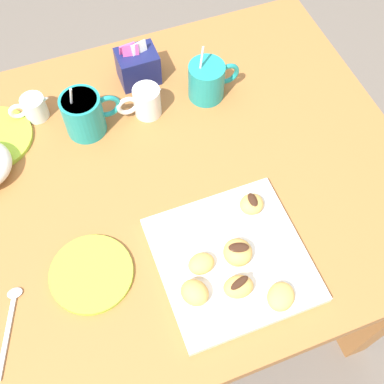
# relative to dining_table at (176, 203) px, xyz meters

# --- Properties ---
(ground_plane) EXTENTS (8.00, 8.00, 0.00)m
(ground_plane) POSITION_rel_dining_table_xyz_m (0.00, 0.00, -0.58)
(ground_plane) COLOR #665B51
(dining_table) EXTENTS (0.99, 0.83, 0.70)m
(dining_table) POSITION_rel_dining_table_xyz_m (0.00, 0.00, 0.00)
(dining_table) COLOR #A36633
(dining_table) RESTS_ON ground_plane
(pastry_plate_square) EXTENTS (0.27, 0.27, 0.02)m
(pastry_plate_square) POSITION_rel_dining_table_xyz_m (0.03, -0.22, 0.13)
(pastry_plate_square) COLOR silver
(pastry_plate_square) RESTS_ON dining_table
(coffee_mug_teal_left) EXTENTS (0.13, 0.09, 0.15)m
(coffee_mug_teal_left) POSITION_rel_dining_table_xyz_m (-0.14, 0.18, 0.18)
(coffee_mug_teal_left) COLOR teal
(coffee_mug_teal_left) RESTS_ON dining_table
(coffee_mug_teal_right) EXTENTS (0.12, 0.08, 0.14)m
(coffee_mug_teal_right) POSITION_rel_dining_table_xyz_m (0.14, 0.18, 0.17)
(coffee_mug_teal_right) COLOR teal
(coffee_mug_teal_right) RESTS_ON dining_table
(cream_pitcher_white) EXTENTS (0.10, 0.06, 0.07)m
(cream_pitcher_white) POSITION_rel_dining_table_xyz_m (-0.01, 0.17, 0.17)
(cream_pitcher_white) COLOR silver
(cream_pitcher_white) RESTS_ON dining_table
(sugar_caddy) EXTENTS (0.09, 0.07, 0.11)m
(sugar_caddy) POSITION_rel_dining_table_xyz_m (0.01, 0.28, 0.17)
(sugar_caddy) COLOR #191E51
(sugar_caddy) RESTS_ON dining_table
(chocolate_sauce_pitcher) EXTENTS (0.09, 0.05, 0.06)m
(chocolate_sauce_pitcher) POSITION_rel_dining_table_xyz_m (-0.24, 0.25, 0.16)
(chocolate_sauce_pitcher) COLOR silver
(chocolate_sauce_pitcher) RESTS_ON dining_table
(saucer_lime_left) EXTENTS (0.15, 0.15, 0.01)m
(saucer_lime_left) POSITION_rel_dining_table_xyz_m (-0.22, -0.16, 0.13)
(saucer_lime_left) COLOR #9EC633
(saucer_lime_left) RESTS_ON dining_table
(loose_spoon_near_saucer) EXTENTS (0.07, 0.15, 0.01)m
(loose_spoon_near_saucer) POSITION_rel_dining_table_xyz_m (-0.37, -0.19, 0.13)
(loose_spoon_near_saucer) COLOR silver
(loose_spoon_near_saucer) RESTS_ON dining_table
(beignet_0) EXTENTS (0.06, 0.06, 0.04)m
(beignet_0) POSITION_rel_dining_table_xyz_m (0.04, -0.22, 0.16)
(beignet_0) COLOR #DBA351
(beignet_0) RESTS_ON pastry_plate_square
(chocolate_drizzle_0) EXTENTS (0.04, 0.03, 0.00)m
(chocolate_drizzle_0) POSITION_rel_dining_table_xyz_m (0.04, -0.22, 0.18)
(chocolate_drizzle_0) COLOR #381E11
(chocolate_drizzle_0) RESTS_ON beignet_0
(beignet_1) EXTENTS (0.06, 0.05, 0.04)m
(beignet_1) POSITION_rel_dining_table_xyz_m (0.02, -0.28, 0.16)
(beignet_1) COLOR #DBA351
(beignet_1) RESTS_ON pastry_plate_square
(chocolate_drizzle_1) EXTENTS (0.04, 0.03, 0.00)m
(chocolate_drizzle_1) POSITION_rel_dining_table_xyz_m (0.02, -0.28, 0.18)
(chocolate_drizzle_1) COLOR #381E11
(chocolate_drizzle_1) RESTS_ON beignet_1
(beignet_2) EXTENTS (0.07, 0.07, 0.04)m
(beignet_2) POSITION_rel_dining_table_xyz_m (-0.06, -0.27, 0.16)
(beignet_2) COLOR #DBA351
(beignet_2) RESTS_ON pastry_plate_square
(beignet_3) EXTENTS (0.05, 0.05, 0.03)m
(beignet_3) POSITION_rel_dining_table_xyz_m (-0.03, -0.22, 0.16)
(beignet_3) COLOR #DBA351
(beignet_3) RESTS_ON pastry_plate_square
(beignet_4) EXTENTS (0.05, 0.05, 0.03)m
(beignet_4) POSITION_rel_dining_table_xyz_m (0.11, -0.14, 0.16)
(beignet_4) COLOR #DBA351
(beignet_4) RESTS_ON pastry_plate_square
(chocolate_drizzle_4) EXTENTS (0.02, 0.03, 0.00)m
(chocolate_drizzle_4) POSITION_rel_dining_table_xyz_m (0.11, -0.14, 0.18)
(chocolate_drizzle_4) COLOR #381E11
(chocolate_drizzle_4) RESTS_ON beignet_4
(beignet_5) EXTENTS (0.07, 0.07, 0.03)m
(beignet_5) POSITION_rel_dining_table_xyz_m (0.08, -0.33, 0.16)
(beignet_5) COLOR #DBA351
(beignet_5) RESTS_ON pastry_plate_square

